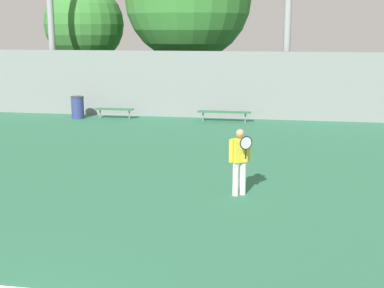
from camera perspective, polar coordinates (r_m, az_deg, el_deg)
The scene contains 7 objects.
tennis_player at distance 12.27m, azimuth 5.12°, elevation -1.55°, with size 0.53×0.51×1.56m.
bench_courtside_near at distance 23.09m, azimuth -8.27°, elevation 3.65°, with size 1.62×0.40×0.43m.
bench_courtside_far at distance 22.11m, azimuth 3.45°, elevation 3.39°, with size 2.19×0.40×0.43m.
light_pole_far_right at distance 23.18m, azimuth 10.23°, elevation 14.38°, with size 0.90×0.60×8.33m.
trash_bin at distance 23.44m, azimuth -12.10°, elevation 3.84°, with size 0.56×0.56×0.95m.
back_fence at distance 23.04m, azimuth 0.79°, elevation 6.34°, with size 31.43×0.06×2.85m.
tree_green_broad at distance 28.70m, azimuth -11.43°, elevation 12.37°, with size 4.06×4.06×6.02m.
Camera 1 is at (3.55, -4.82, 3.78)m, focal length 50.00 mm.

